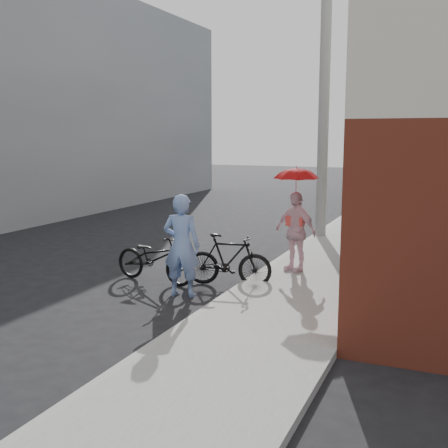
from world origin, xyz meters
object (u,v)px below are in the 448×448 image
Objects in this scene: kimono_woman at (295,231)px; bike_left at (155,258)px; planter at (362,261)px; bike_right at (229,260)px; officer at (182,246)px; utility_pole at (324,108)px.

bike_left is at bearing -127.18° from kimono_woman.
kimono_woman is 3.67× the size of planter.
planter is at bearing -57.32° from bike_right.
bike_right is at bearing -125.77° from officer.
bike_right is (0.49, 0.95, -0.41)m from officer.
kimono_woman reaches higher than planter.
utility_pole is at bearing -9.94° from bike_left.
utility_pole is at bearing -107.47° from officer.
kimono_woman is (2.36, 1.48, 0.45)m from bike_left.
utility_pole is 6.85m from officer.
kimono_woman is (0.45, -4.15, -2.58)m from utility_pole.
planter is (2.15, 2.02, -0.26)m from bike_right.
planter is at bearing 56.58° from kimono_woman.
kimono_woman is 1.63m from planter.
utility_pole is 4.91m from kimono_woman.
bike_right is at bearing -136.73° from planter.
utility_pole reaches higher than bike_right.
utility_pole is at bearing 116.99° from kimono_woman.
officer reaches higher than planter.
bike_left is 4.13× the size of planter.
kimono_woman is (0.95, 1.16, 0.43)m from bike_right.
officer is 1.13× the size of kimono_woman.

